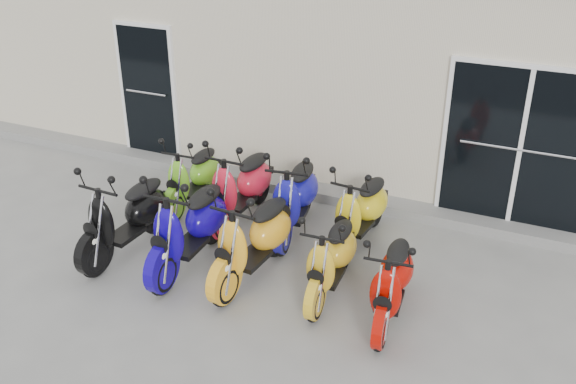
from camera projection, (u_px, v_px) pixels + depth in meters
name	position (u px, v px, depth m)	size (l,w,h in m)	color
ground	(268.00, 265.00, 8.03)	(80.00, 80.00, 0.00)	gray
building	(392.00, 45.00, 11.55)	(14.00, 6.00, 3.20)	beige
front_step	(327.00, 193.00, 9.64)	(14.00, 0.40, 0.15)	gray
door_left	(148.00, 88.00, 10.40)	(1.07, 0.08, 2.22)	black
door_right	(521.00, 144.00, 8.28)	(2.02, 0.08, 2.22)	black
scooter_front_black	(124.00, 207.00, 8.01)	(0.65, 1.79, 1.32)	black
scooter_front_blue	(188.00, 216.00, 7.72)	(0.68, 1.87, 1.38)	#120296
scooter_front_orange_a	(253.00, 229.00, 7.49)	(0.66, 1.81, 1.34)	#FFAE20
scooter_front_orange_b	(331.00, 250.00, 7.25)	(0.57, 1.57, 1.16)	gold
scooter_front_red	(392.00, 273.00, 6.83)	(0.57, 1.57, 1.16)	#B10B02
scooter_back_green	(192.00, 169.00, 9.21)	(0.58, 1.58, 1.17)	#6BBE21
scooter_back_red	(240.00, 177.00, 8.79)	(0.65, 1.78, 1.32)	red
scooter_back_blue	(295.00, 188.00, 8.48)	(0.65, 1.78, 1.32)	#151296
scooter_back_yellow	(361.00, 202.00, 8.23)	(0.60, 1.65, 1.22)	yellow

